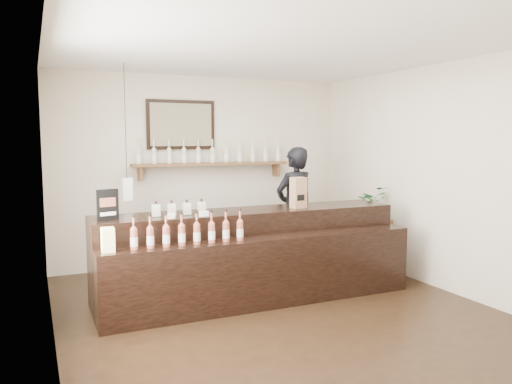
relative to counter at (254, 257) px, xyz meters
The scene contains 10 objects.
ground 0.74m from the counter, 87.09° to the right, with size 5.00×5.00×0.00m, color black.
room_shell 1.34m from the counter, 87.09° to the right, with size 5.00×5.00×5.00m.
back_wall_decor 2.22m from the counter, 93.95° to the left, with size 2.66×0.96×1.69m.
counter is the anchor object (origin of this frame).
promo_sign 1.79m from the counter, behind, with size 0.23×0.08×0.33m.
paper_bag 0.96m from the counter, ahead, with size 0.19×0.15×0.38m.
tape_dispenser 0.94m from the counter, 10.28° to the left, with size 0.15×0.09×0.12m.
side_cabinet 2.08m from the counter, 12.43° to the left, with size 0.40×0.53×0.74m.
potted_plant 2.13m from the counter, 12.43° to the left, with size 0.42×0.36×0.46m, color #2A6933.
shopkeeper 1.55m from the counter, 42.24° to the left, with size 0.72×0.48×1.99m, color black.
Camera 1 is at (-2.38, -4.71, 1.88)m, focal length 35.00 mm.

